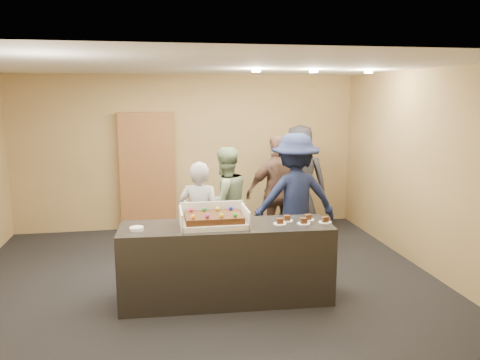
{
  "coord_description": "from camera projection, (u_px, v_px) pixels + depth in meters",
  "views": [
    {
      "loc": [
        -0.53,
        -5.75,
        2.36
      ],
      "look_at": [
        0.49,
        0.0,
        1.29
      ],
      "focal_mm": 35.0,
      "sensor_mm": 36.0,
      "label": 1
    }
  ],
  "objects": [
    {
      "name": "room",
      "position": [
        201.0,
        176.0,
        5.85
      ],
      "size": [
        6.04,
        6.0,
        2.7
      ],
      "color": "black",
      "rests_on": "ground"
    },
    {
      "name": "serving_counter",
      "position": [
        226.0,
        263.0,
        5.39
      ],
      "size": [
        2.43,
        0.81,
        0.9
      ],
      "primitive_type": "cube",
      "rotation": [
        0.0,
        0.0,
        -0.04
      ],
      "color": "black",
      "rests_on": "floor"
    },
    {
      "name": "storage_cabinet",
      "position": [
        147.0,
        172.0,
        8.11
      ],
      "size": [
        0.94,
        0.15,
        2.06
      ],
      "primitive_type": "cube",
      "color": "brown",
      "rests_on": "floor"
    },
    {
      "name": "cake_box",
      "position": [
        213.0,
        221.0,
        5.3
      ],
      "size": [
        0.75,
        0.52,
        0.22
      ],
      "color": "white",
      "rests_on": "serving_counter"
    },
    {
      "name": "sheet_cake",
      "position": [
        214.0,
        217.0,
        5.26
      ],
      "size": [
        0.64,
        0.44,
        0.12
      ],
      "color": "#3D210D",
      "rests_on": "cake_box"
    },
    {
      "name": "plate_stack",
      "position": [
        137.0,
        229.0,
        5.09
      ],
      "size": [
        0.15,
        0.15,
        0.04
      ],
      "primitive_type": "cylinder",
      "color": "white",
      "rests_on": "serving_counter"
    },
    {
      "name": "slice_a",
      "position": [
        280.0,
        222.0,
        5.34
      ],
      "size": [
        0.15,
        0.15,
        0.07
      ],
      "color": "white",
      "rests_on": "serving_counter"
    },
    {
      "name": "slice_b",
      "position": [
        287.0,
        219.0,
        5.47
      ],
      "size": [
        0.15,
        0.15,
        0.07
      ],
      "color": "white",
      "rests_on": "serving_counter"
    },
    {
      "name": "slice_c",
      "position": [
        304.0,
        222.0,
        5.35
      ],
      "size": [
        0.15,
        0.15,
        0.07
      ],
      "color": "white",
      "rests_on": "serving_counter"
    },
    {
      "name": "slice_d",
      "position": [
        308.0,
        218.0,
        5.51
      ],
      "size": [
        0.15,
        0.15,
        0.07
      ],
      "color": "white",
      "rests_on": "serving_counter"
    },
    {
      "name": "slice_e",
      "position": [
        325.0,
        220.0,
        5.4
      ],
      "size": [
        0.15,
        0.15,
        0.07
      ],
      "color": "white",
      "rests_on": "serving_counter"
    },
    {
      "name": "person_server_grey",
      "position": [
        200.0,
        219.0,
        6.09
      ],
      "size": [
        0.64,
        0.51,
        1.52
      ],
      "primitive_type": "imported",
      "rotation": [
        0.0,
        0.0,
        2.83
      ],
      "color": "#AEAFB4",
      "rests_on": "floor"
    },
    {
      "name": "person_sage_man",
      "position": [
        225.0,
        202.0,
        6.83
      ],
      "size": [
        0.96,
        0.87,
        1.62
      ],
      "primitive_type": "imported",
      "rotation": [
        0.0,
        0.0,
        3.53
      ],
      "color": "gray",
      "rests_on": "floor"
    },
    {
      "name": "person_navy_man",
      "position": [
        295.0,
        199.0,
        6.57
      ],
      "size": [
        1.19,
        0.69,
        1.84
      ],
      "primitive_type": "imported",
      "rotation": [
        0.0,
        0.0,
        3.13
      ],
      "color": "#151D3E",
      "rests_on": "floor"
    },
    {
      "name": "person_brown_extra",
      "position": [
        279.0,
        193.0,
        7.14
      ],
      "size": [
        1.08,
        0.57,
        1.76
      ],
      "primitive_type": "imported",
      "rotation": [
        0.0,
        0.0,
        3.28
      ],
      "color": "brown",
      "rests_on": "floor"
    },
    {
      "name": "person_dark_suit",
      "position": [
        299.0,
        181.0,
        7.81
      ],
      "size": [
        1.09,
        0.95,
        1.87
      ],
      "primitive_type": "imported",
      "rotation": [
        0.0,
        0.0,
        2.66
      ],
      "color": "black",
      "rests_on": "floor"
    },
    {
      "name": "ceiling_spotlights",
      "position": [
        314.0,
        71.0,
        6.37
      ],
      "size": [
        1.72,
        0.12,
        0.03
      ],
      "color": "#FFEAC6",
      "rests_on": "ceiling"
    }
  ]
}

